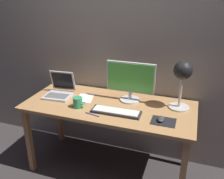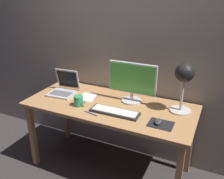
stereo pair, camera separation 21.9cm
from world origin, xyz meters
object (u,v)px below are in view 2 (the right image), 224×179
at_px(desk_lamp, 184,77).
at_px(monitor, 132,81).
at_px(laptop, 65,87).
at_px(mouse, 158,122).
at_px(pen, 91,113).
at_px(keyboard_main, 115,112).
at_px(coffee_mug, 79,101).

bearing_deg(desk_lamp, monitor, 179.09).
bearing_deg(laptop, monitor, 7.65).
relative_size(monitor, desk_lamp, 1.04).
height_order(mouse, pen, mouse).
bearing_deg(monitor, keyboard_main, -99.27).
bearing_deg(keyboard_main, coffee_mug, -178.52).
bearing_deg(laptop, desk_lamp, 4.28).
relative_size(monitor, pen, 3.33).
bearing_deg(coffee_mug, desk_lamp, 18.30).
bearing_deg(desk_lamp, coffee_mug, -161.70).
bearing_deg(coffee_mug, mouse, -0.35).
relative_size(mouse, pen, 0.69).
bearing_deg(monitor, mouse, -41.02).
bearing_deg(laptop, pen, -31.55).
bearing_deg(desk_lamp, keyboard_main, -151.29).
xyz_separation_m(monitor, laptop, (-0.71, -0.10, -0.15)).
relative_size(keyboard_main, mouse, 4.60).
height_order(keyboard_main, desk_lamp, desk_lamp).
relative_size(keyboard_main, desk_lamp, 0.99).
bearing_deg(keyboard_main, laptop, 163.82).
xyz_separation_m(desk_lamp, mouse, (-0.12, -0.30, -0.30)).
xyz_separation_m(monitor, keyboard_main, (-0.05, -0.29, -0.20)).
xyz_separation_m(keyboard_main, laptop, (-0.67, 0.19, 0.05)).
distance_m(desk_lamp, coffee_mug, 0.97).
distance_m(laptop, pen, 0.57).
bearing_deg(pen, mouse, 8.70).
xyz_separation_m(keyboard_main, desk_lamp, (0.51, 0.28, 0.31)).
height_order(keyboard_main, coffee_mug, coffee_mug).
bearing_deg(pen, monitor, 59.46).
xyz_separation_m(keyboard_main, coffee_mug, (-0.37, -0.01, 0.04)).
xyz_separation_m(desk_lamp, pen, (-0.70, -0.38, -0.32)).
bearing_deg(coffee_mug, laptop, 145.99).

